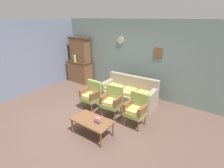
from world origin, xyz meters
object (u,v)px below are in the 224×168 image
Objects in this scene: armchair_near_couch_end at (92,94)px; book_stack_on_table at (98,120)px; armchair_by_doorway at (112,100)px; floral_couch at (129,94)px; armchair_near_cabinet at (136,108)px; coffee_table at (92,122)px; vase_on_cabinet at (75,59)px; side_cabinet at (80,71)px.

book_stack_on_table is at bearing -42.18° from armchair_near_couch_end.
floral_couch is at bearing 89.29° from armchair_by_doorway.
armchair_near_cabinet is 1.22m from coffee_table.
floral_couch is 1.28m from armchair_near_couch_end.
armchair_near_cabinet is 1.11m from book_stack_on_table.
vase_on_cabinet is 0.34× the size of armchair_near_cabinet.
coffee_table is 6.19× the size of book_stack_on_table.
armchair_near_cabinet is at bearing 56.20° from coffee_table.
coffee_table is at bearing -86.63° from floral_couch.
armchair_near_cabinet is (0.79, -0.97, 0.17)m from floral_couch.
floral_couch is at bearing 52.42° from armchair_near_couch_end.
floral_couch is at bearing -7.13° from vase_on_cabinet.
floral_couch is 1.27m from armchair_near_cabinet.
side_cabinet is 0.63× the size of floral_couch.
vase_on_cabinet is 1.90× the size of book_stack_on_table.
armchair_near_couch_end is at bearing -36.48° from side_cabinet.
armchair_by_doorway is at bearing 3.67° from armchair_near_couch_end.
side_cabinet is at bearing 143.52° from armchair_near_couch_end.
armchair_near_cabinet is (3.73, -1.34, -0.58)m from vase_on_cabinet.
vase_on_cabinet reaches higher than armchair_near_cabinet.
armchair_near_couch_end reaches higher than book_stack_on_table.
armchair_by_doorway is 1.00× the size of armchair_near_cabinet.
coffee_table is (-0.67, -1.01, -0.12)m from armchair_near_cabinet.
vase_on_cabinet is 3.92m from coffee_table.
armchair_near_couch_end and armchair_by_doorway have the same top height.
book_stack_on_table is (0.17, 0.02, 0.10)m from coffee_table.
side_cabinet is at bearing 139.77° from coffee_table.
floral_couch is 1.98m from coffee_table.
armchair_near_couch_end is 0.76m from armchair_by_doorway.
floral_couch is 11.40× the size of book_stack_on_table.
side_cabinet is 1.28× the size of armchair_by_doorway.
armchair_near_couch_end reaches higher than coffee_table.
armchair_near_couch_end is at bearing -127.58° from floral_couch.
armchair_by_doorway is at bearing 178.71° from armchair_near_cabinet.
armchair_near_couch_end is at bearing -176.33° from armchair_by_doorway.
armchair_near_couch_end is 1.00× the size of armchair_near_cabinet.
vase_on_cabinet is at bearing 160.21° from armchair_near_cabinet.
side_cabinet reaches higher than coffee_table.
coffee_table is (0.13, -1.03, -0.12)m from armchair_by_doorway.
coffee_table is (3.05, -2.35, -0.71)m from vase_on_cabinet.
armchair_by_doorway reaches higher than coffee_table.
floral_couch and armchair_near_cabinet have the same top height.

